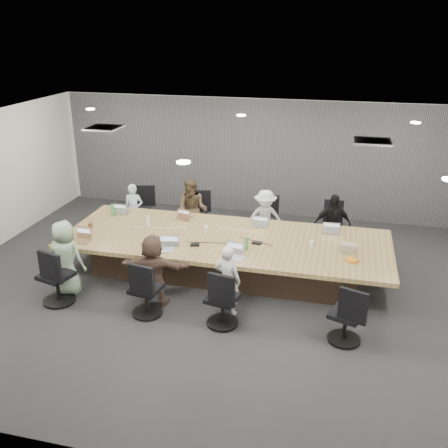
% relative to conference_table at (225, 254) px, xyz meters
% --- Properties ---
extents(floor, '(10.00, 8.00, 0.00)m').
position_rel_conference_table_xyz_m(floor, '(0.00, -0.50, -0.40)').
color(floor, '#2A2A2D').
rests_on(floor, ground).
extents(ceiling, '(10.00, 8.00, 0.00)m').
position_rel_conference_table_xyz_m(ceiling, '(0.00, -0.50, 2.40)').
color(ceiling, white).
rests_on(ceiling, wall_back).
extents(wall_back, '(10.00, 0.00, 2.80)m').
position_rel_conference_table_xyz_m(wall_back, '(0.00, 3.50, 1.00)').
color(wall_back, beige).
rests_on(wall_back, ground).
extents(wall_front, '(10.00, 0.00, 2.80)m').
position_rel_conference_table_xyz_m(wall_front, '(0.00, -4.50, 1.00)').
color(wall_front, beige).
rests_on(wall_front, ground).
extents(curtain, '(9.80, 0.04, 2.80)m').
position_rel_conference_table_xyz_m(curtain, '(0.00, 3.42, 1.00)').
color(curtain, '#5A5A5E').
rests_on(curtain, ground).
extents(conference_table, '(6.00, 2.20, 0.74)m').
position_rel_conference_table_xyz_m(conference_table, '(0.00, 0.00, 0.00)').
color(conference_table, '#392A1E').
rests_on(conference_table, ground).
extents(chair_0, '(0.67, 0.67, 0.78)m').
position_rel_conference_table_xyz_m(chair_0, '(-2.41, 1.70, -0.01)').
color(chair_0, black).
rests_on(chair_0, ground).
extents(chair_1, '(0.59, 0.59, 0.75)m').
position_rel_conference_table_xyz_m(chair_1, '(-1.05, 1.70, -0.03)').
color(chair_1, black).
rests_on(chair_1, ground).
extents(chair_2, '(0.52, 0.52, 0.77)m').
position_rel_conference_table_xyz_m(chair_2, '(0.52, 1.70, -0.02)').
color(chair_2, black).
rests_on(chair_2, ground).
extents(chair_3, '(0.52, 0.52, 0.76)m').
position_rel_conference_table_xyz_m(chair_3, '(1.90, 1.70, -0.02)').
color(chair_3, black).
rests_on(chair_3, ground).
extents(chair_4, '(0.70, 0.70, 0.85)m').
position_rel_conference_table_xyz_m(chair_4, '(-2.51, -1.70, 0.02)').
color(chair_4, black).
rests_on(chair_4, ground).
extents(chair_5, '(0.60, 0.60, 0.78)m').
position_rel_conference_table_xyz_m(chair_5, '(-0.90, -1.70, -0.01)').
color(chair_5, black).
rests_on(chair_5, ground).
extents(chair_6, '(0.62, 0.62, 0.79)m').
position_rel_conference_table_xyz_m(chair_6, '(0.36, -1.70, -0.01)').
color(chair_6, black).
rests_on(chair_6, ground).
extents(chair_7, '(0.66, 0.66, 0.77)m').
position_rel_conference_table_xyz_m(chair_7, '(2.24, -1.70, -0.02)').
color(chair_7, black).
rests_on(chair_7, ground).
extents(person_0, '(0.46, 0.34, 1.16)m').
position_rel_conference_table_xyz_m(person_0, '(-2.41, 1.35, 0.18)').
color(person_0, silver).
rests_on(person_0, ground).
extents(laptop_0, '(0.31, 0.22, 0.02)m').
position_rel_conference_table_xyz_m(laptop_0, '(-2.41, 0.80, 0.35)').
color(laptop_0, '#B2B2B7').
rests_on(laptop_0, conference_table).
extents(person_1, '(0.70, 0.56, 1.39)m').
position_rel_conference_table_xyz_m(person_1, '(-1.05, 1.35, 0.30)').
color(person_1, '#483927').
rests_on(person_1, ground).
extents(laptop_1, '(0.33, 0.27, 0.02)m').
position_rel_conference_table_xyz_m(laptop_1, '(-1.05, 0.80, 0.35)').
color(laptop_1, '#8C6647').
rests_on(laptop_1, conference_table).
extents(person_2, '(0.90, 0.64, 1.27)m').
position_rel_conference_table_xyz_m(person_2, '(0.52, 1.35, 0.23)').
color(person_2, '#B2BCB3').
rests_on(person_2, ground).
extents(laptop_2, '(0.33, 0.25, 0.02)m').
position_rel_conference_table_xyz_m(laptop_2, '(0.52, 0.80, 0.35)').
color(laptop_2, '#B2B2B7').
rests_on(laptop_2, conference_table).
extents(person_3, '(0.81, 0.49, 1.29)m').
position_rel_conference_table_xyz_m(person_3, '(1.90, 1.35, 0.24)').
color(person_3, black).
rests_on(person_3, ground).
extents(laptop_3, '(0.32, 0.23, 0.02)m').
position_rel_conference_table_xyz_m(laptop_3, '(1.90, 0.80, 0.35)').
color(laptop_3, '#B2B2B7').
rests_on(laptop_3, conference_table).
extents(person_4, '(0.67, 0.44, 1.34)m').
position_rel_conference_table_xyz_m(person_4, '(-2.51, -1.35, 0.27)').
color(person_4, gray).
rests_on(person_4, ground).
extents(laptop_4, '(0.31, 0.22, 0.02)m').
position_rel_conference_table_xyz_m(laptop_4, '(-2.51, -0.80, 0.35)').
color(laptop_4, '#8C6647').
rests_on(laptop_4, conference_table).
extents(person_5, '(1.20, 0.50, 1.26)m').
position_rel_conference_table_xyz_m(person_5, '(-0.90, -1.35, 0.23)').
color(person_5, brown).
rests_on(person_5, ground).
extents(laptop_5, '(0.39, 0.30, 0.02)m').
position_rel_conference_table_xyz_m(laptop_5, '(-0.90, -0.80, 0.35)').
color(laptop_5, '#B2B2B7').
rests_on(laptop_5, conference_table).
extents(person_6, '(0.49, 0.37, 1.21)m').
position_rel_conference_table_xyz_m(person_6, '(0.36, -1.35, 0.20)').
color(person_6, silver).
rests_on(person_6, ground).
extents(laptop_6, '(0.36, 0.29, 0.02)m').
position_rel_conference_table_xyz_m(laptop_6, '(0.36, -0.80, 0.35)').
color(laptop_6, '#B2B2B7').
rests_on(laptop_6, conference_table).
extents(bottle_green_left, '(0.08, 0.08, 0.24)m').
position_rel_conference_table_xyz_m(bottle_green_left, '(-2.52, 0.56, 0.46)').
color(bottle_green_left, '#409545').
rests_on(bottle_green_left, conference_table).
extents(bottle_green_right, '(0.06, 0.06, 0.23)m').
position_rel_conference_table_xyz_m(bottle_green_right, '(0.48, -0.41, 0.45)').
color(bottle_green_right, '#409545').
rests_on(bottle_green_right, conference_table).
extents(bottle_clear, '(0.08, 0.08, 0.24)m').
position_rel_conference_table_xyz_m(bottle_clear, '(-1.57, 0.13, 0.46)').
color(bottle_clear, silver).
rests_on(bottle_clear, conference_table).
extents(cup_white_far, '(0.09, 0.09, 0.10)m').
position_rel_conference_table_xyz_m(cup_white_far, '(-0.45, 0.23, 0.39)').
color(cup_white_far, white).
rests_on(cup_white_far, conference_table).
extents(cup_white_near, '(0.10, 0.10, 0.11)m').
position_rel_conference_table_xyz_m(cup_white_near, '(1.58, -0.01, 0.39)').
color(cup_white_near, white).
rests_on(cup_white_near, conference_table).
extents(mug_brown, '(0.09, 0.09, 0.10)m').
position_rel_conference_table_xyz_m(mug_brown, '(-2.65, -0.17, 0.39)').
color(mug_brown, brown).
rests_on(mug_brown, conference_table).
extents(mic_left, '(0.18, 0.14, 0.03)m').
position_rel_conference_table_xyz_m(mic_left, '(-0.44, -0.47, 0.36)').
color(mic_left, black).
rests_on(mic_left, conference_table).
extents(mic_right, '(0.18, 0.13, 0.03)m').
position_rel_conference_table_xyz_m(mic_right, '(0.61, -0.13, 0.36)').
color(mic_right, black).
rests_on(mic_right, conference_table).
extents(stapler, '(0.15, 0.06, 0.05)m').
position_rel_conference_table_xyz_m(stapler, '(0.19, -0.60, 0.37)').
color(stapler, black).
rests_on(stapler, conference_table).
extents(canvas_bag, '(0.29, 0.20, 0.15)m').
position_rel_conference_table_xyz_m(canvas_bag, '(2.22, -0.09, 0.41)').
color(canvas_bag, gray).
rests_on(canvas_bag, conference_table).
extents(snack_packet, '(0.24, 0.22, 0.04)m').
position_rel_conference_table_xyz_m(snack_packet, '(2.28, -0.47, 0.36)').
color(snack_packet, orange).
rests_on(snack_packet, conference_table).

